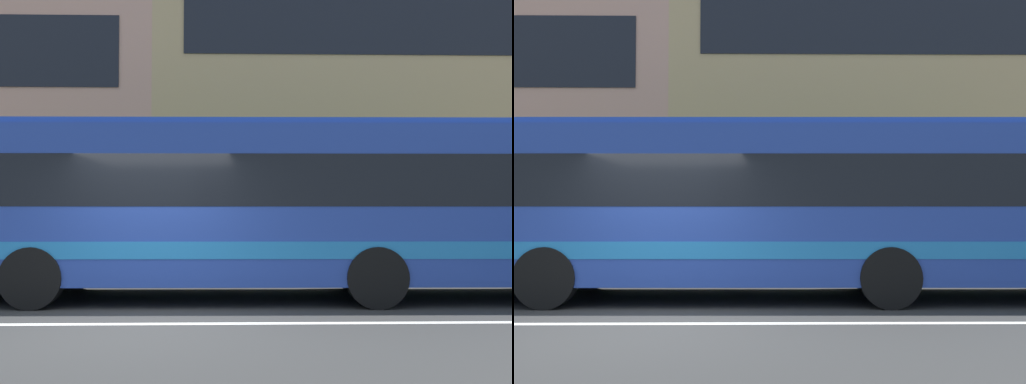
{
  "view_description": "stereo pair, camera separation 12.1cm",
  "coord_description": "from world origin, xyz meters",
  "views": [
    {
      "loc": [
        1.46,
        -7.95,
        1.57
      ],
      "look_at": [
        1.71,
        2.74,
        1.94
      ],
      "focal_mm": 39.71,
      "sensor_mm": 36.0,
      "label": 1
    },
    {
      "loc": [
        1.58,
        -7.95,
        1.57
      ],
      "look_at": [
        1.71,
        2.74,
        1.94
      ],
      "focal_mm": 39.71,
      "sensor_mm": 36.0,
      "label": 2
    }
  ],
  "objects": [
    {
      "name": "apartment_block_right",
      "position": [
        11.11,
        14.56,
        6.79
      ],
      "size": [
        25.0,
        9.82,
        13.59
      ],
      "color": "tan",
      "rests_on": "ground_plane"
    },
    {
      "name": "ground_plane",
      "position": [
        0.0,
        0.0,
        0.0
      ],
      "size": [
        160.0,
        160.0,
        0.0
      ],
      "primitive_type": "plane",
      "color": "#323231"
    },
    {
      "name": "lane_centre_line",
      "position": [
        0.0,
        0.0,
        0.0
      ],
      "size": [
        60.0,
        0.16,
        0.01
      ],
      "primitive_type": "cube",
      "color": "silver",
      "rests_on": "ground_plane"
    },
    {
      "name": "transit_bus",
      "position": [
        2.92,
        2.3,
        1.72
      ],
      "size": [
        11.69,
        2.65,
        3.12
      ],
      "color": "#243F98",
      "rests_on": "ground_plane"
    },
    {
      "name": "hedge_row_far",
      "position": [
        1.39,
        5.92,
        0.48
      ],
      "size": [
        19.92,
        1.1,
        0.96
      ],
      "primitive_type": "cube",
      "color": "#27591A",
      "rests_on": "ground_plane"
    }
  ]
}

